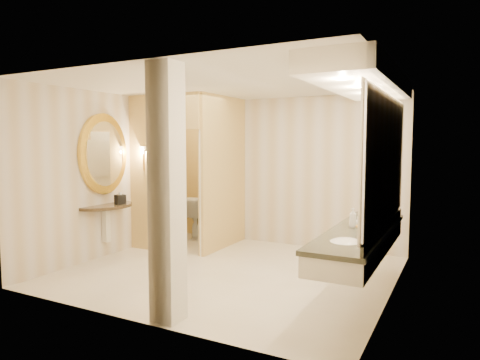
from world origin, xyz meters
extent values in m
plane|color=white|center=(0.00, 0.00, 0.00)|extent=(4.50, 4.50, 0.00)
plane|color=silver|center=(0.00, 0.00, 2.70)|extent=(4.50, 4.50, 0.00)
cube|color=beige|center=(0.00, 2.00, 1.35)|extent=(4.50, 0.02, 2.70)
cube|color=beige|center=(0.00, -2.00, 1.35)|extent=(4.50, 0.02, 2.70)
cube|color=beige|center=(-2.25, 0.00, 1.35)|extent=(0.02, 4.00, 2.70)
cube|color=beige|center=(2.25, 0.00, 1.35)|extent=(0.02, 4.00, 2.70)
cube|color=#DBC972|center=(-0.80, 1.25, 1.35)|extent=(0.10, 1.50, 2.70)
cube|color=#DBC972|center=(-1.93, 0.50, 1.35)|extent=(0.65, 0.10, 2.70)
cube|color=#DBC972|center=(-1.20, 0.50, 2.40)|extent=(0.80, 0.10, 0.60)
cube|color=silver|center=(-0.85, 0.90, 1.05)|extent=(0.14, 0.80, 2.10)
cylinder|color=gold|center=(-1.93, 0.43, 1.55)|extent=(0.03, 0.03, 0.30)
cone|color=silver|center=(-1.93, 0.43, 1.75)|extent=(0.14, 0.14, 0.14)
cube|color=silver|center=(1.95, -0.35, 0.73)|extent=(0.60, 2.55, 0.24)
cube|color=black|center=(1.95, -0.35, 0.85)|extent=(0.64, 2.59, 0.05)
cube|color=black|center=(2.23, -0.35, 0.92)|extent=(0.03, 2.55, 0.10)
ellipsoid|color=white|center=(1.95, -1.05, 0.83)|extent=(0.40, 0.44, 0.15)
cylinder|color=gold|center=(2.15, -1.05, 0.96)|extent=(0.03, 0.03, 0.22)
ellipsoid|color=white|center=(1.95, 0.34, 0.83)|extent=(0.40, 0.44, 0.15)
cylinder|color=gold|center=(2.15, 0.34, 0.96)|extent=(0.03, 0.03, 0.22)
cube|color=white|center=(2.23, -0.35, 1.70)|extent=(0.03, 2.55, 1.40)
cube|color=silver|center=(1.95, -0.35, 2.59)|extent=(0.75, 2.75, 0.22)
cylinder|color=black|center=(-2.23, -0.22, 0.85)|extent=(1.01, 1.01, 0.05)
cube|color=silver|center=(-2.19, -0.22, 0.55)|extent=(0.10, 0.10, 0.60)
cylinder|color=yellow|center=(-2.21, -0.22, 1.70)|extent=(0.07, 1.01, 1.01)
cylinder|color=white|center=(-2.17, -0.22, 1.70)|extent=(0.02, 0.81, 0.81)
cube|color=silver|center=(0.27, -1.80, 1.35)|extent=(0.29, 0.29, 2.70)
cube|color=black|center=(-2.04, -0.04, 0.95)|extent=(0.19, 0.19, 0.15)
imported|color=white|center=(-1.63, 1.75, 0.41)|extent=(0.66, 0.91, 0.83)
imported|color=beige|center=(1.89, -0.06, 0.95)|extent=(0.08, 0.08, 0.15)
imported|color=silver|center=(1.90, -0.20, 0.93)|extent=(0.09, 0.09, 0.12)
imported|color=#C6B28C|center=(1.85, -0.28, 0.99)|extent=(0.11, 0.11, 0.23)
camera|label=1|loc=(2.97, -5.36, 1.88)|focal=32.00mm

